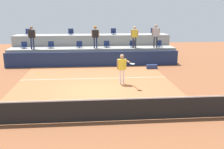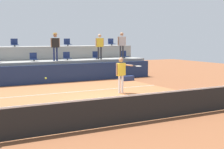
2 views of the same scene
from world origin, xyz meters
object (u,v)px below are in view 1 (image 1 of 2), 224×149
at_px(spectator_in_grey, 156,34).
at_px(stadium_chair_upper_far_left, 28,33).
at_px(stadium_chair_lower_left, 51,45).
at_px(stadium_chair_lower_far_left, 24,46).
at_px(stadium_chair_upper_far_right, 153,32).
at_px(stadium_chair_lower_right, 133,44).
at_px(stadium_chair_lower_far_right, 159,44).
at_px(tennis_player, 122,66).
at_px(stadium_chair_lower_mid_right, 107,45).
at_px(stadium_chair_upper_right, 113,32).
at_px(stadium_chair_upper_left, 71,32).
at_px(tennis_ball, 39,73).
at_px(spectator_with_hat, 95,35).
at_px(equipment_bag, 152,67).
at_px(stadium_chair_lower_mid_left, 79,45).
at_px(spectator_leaning_on_rail, 135,35).
at_px(spectator_in_white, 32,35).

bearing_deg(spectator_in_grey, stadium_chair_upper_far_left, 167.97).
bearing_deg(stadium_chair_upper_far_left, stadium_chair_lower_left, -41.08).
bearing_deg(stadium_chair_lower_far_left, stadium_chair_upper_far_right, 9.65).
relative_size(stadium_chair_lower_right, stadium_chair_lower_far_right, 1.00).
bearing_deg(spectator_in_grey, stadium_chair_lower_far_left, 177.85).
height_order(stadium_chair_upper_far_right, tennis_player, stadium_chair_upper_far_right).
bearing_deg(stadium_chair_upper_far_right, stadium_chair_lower_far_left, -170.35).
relative_size(stadium_chair_lower_left, stadium_chair_lower_mid_right, 1.00).
height_order(stadium_chair_lower_far_right, stadium_chair_upper_far_left, stadium_chair_upper_far_left).
relative_size(stadium_chair_upper_right, tennis_player, 0.30).
xyz_separation_m(stadium_chair_upper_left, tennis_ball, (-0.92, -9.89, -1.13)).
bearing_deg(stadium_chair_lower_left, spectator_with_hat, -6.33).
xyz_separation_m(stadium_chair_lower_right, spectator_with_hat, (-2.97, -0.38, 0.85)).
bearing_deg(spectator_in_grey, equipment_bag, -109.38).
bearing_deg(stadium_chair_lower_mid_left, tennis_ball, -101.67).
xyz_separation_m(stadium_chair_upper_far_right, equipment_bag, (-1.08, -4.23, -2.16)).
height_order(stadium_chair_upper_right, tennis_player, stadium_chair_upper_right).
bearing_deg(stadium_chair_lower_far_right, stadium_chair_lower_mid_left, 180.00).
distance_m(spectator_with_hat, spectator_leaning_on_rail, 3.05).
relative_size(spectator_in_white, equipment_bag, 2.26).
bearing_deg(stadium_chair_lower_mid_left, spectator_leaning_on_rail, -5.09).
distance_m(stadium_chair_lower_mid_right, spectator_with_hat, 1.29).
distance_m(stadium_chair_lower_left, stadium_chair_lower_far_right, 8.59).
height_order(stadium_chair_lower_right, stadium_chair_upper_left, stadium_chair_upper_left).
bearing_deg(tennis_player, stadium_chair_lower_right, 75.46).
height_order(stadium_chair_upper_left, stadium_chair_upper_far_right, same).
relative_size(spectator_in_grey, tennis_ball, 26.30).
relative_size(stadium_chair_lower_far_left, spectator_in_grey, 0.29).
xyz_separation_m(stadium_chair_upper_far_left, stadium_chair_upper_far_right, (10.61, 0.00, 0.00)).
height_order(stadium_chair_upper_left, spectator_in_grey, spectator_in_grey).
bearing_deg(stadium_chair_upper_far_right, stadium_chair_upper_left, 180.00).
bearing_deg(spectator_in_grey, stadium_chair_lower_far_right, 43.02).
xyz_separation_m(tennis_player, spectator_with_hat, (-1.36, 5.82, 1.24)).
relative_size(stadium_chair_lower_far_left, stadium_chair_upper_far_left, 1.00).
bearing_deg(stadium_chair_lower_left, stadium_chair_lower_far_right, 0.00).
height_order(stadium_chair_lower_far_left, spectator_in_white, spectator_in_white).
relative_size(stadium_chair_upper_far_left, tennis_ball, 7.65).
height_order(stadium_chair_lower_mid_right, tennis_player, stadium_chair_lower_mid_right).
height_order(stadium_chair_upper_far_left, spectator_in_white, spectator_in_white).
relative_size(stadium_chair_lower_left, stadium_chair_lower_mid_left, 1.00).
bearing_deg(spectator_leaning_on_rail, stadium_chair_upper_far_left, 165.70).
bearing_deg(spectator_in_white, stadium_chair_upper_far_right, 12.49).
bearing_deg(stadium_chair_lower_right, stadium_chair_lower_mid_left, 180.00).
distance_m(stadium_chair_lower_mid_right, stadium_chair_upper_far_left, 6.72).
distance_m(stadium_chair_lower_mid_right, tennis_player, 6.24).
relative_size(stadium_chair_upper_far_right, tennis_player, 0.30).
height_order(stadium_chair_lower_right, tennis_ball, stadium_chair_lower_right).
relative_size(stadium_chair_upper_far_right, spectator_in_white, 0.30).
height_order(stadium_chair_lower_far_left, stadium_chair_lower_far_right, same).
xyz_separation_m(stadium_chair_lower_mid_left, stadium_chair_lower_right, (4.23, 0.00, 0.00)).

